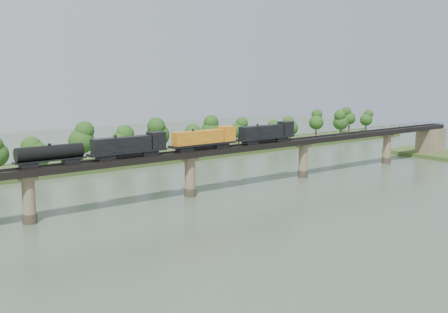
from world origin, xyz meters
TOP-DOWN VIEW (x-y plane):
  - ground at (0.00, 0.00)m, footprint 400.00×400.00m
  - far_bank at (0.00, 85.00)m, footprint 300.00×24.00m
  - bridge at (0.00, 30.00)m, footprint 236.00×30.00m
  - bridge_superstructure at (0.00, 30.00)m, footprint 220.00×4.90m
  - far_treeline at (-8.21, 80.52)m, footprint 289.06×17.54m
  - freight_train at (-2.79, 30.00)m, footprint 77.40×3.02m

SIDE VIEW (x-z plane):
  - ground at x=0.00m, z-range 0.00..0.00m
  - far_bank at x=0.00m, z-range 0.00..1.60m
  - bridge at x=0.00m, z-range -0.29..11.21m
  - far_treeline at x=-8.21m, z-range 2.03..15.63m
  - bridge_superstructure at x=0.00m, z-range 11.42..12.17m
  - freight_train at x=-2.79m, z-range 11.38..16.71m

